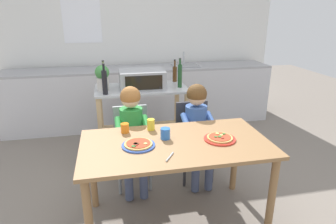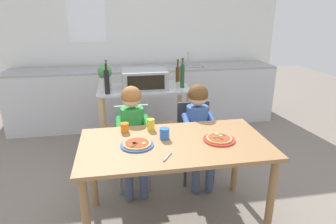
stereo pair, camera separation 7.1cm
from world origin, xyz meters
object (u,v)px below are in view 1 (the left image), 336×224
Objects in this scene: toaster_oven at (142,79)px; pizza_plate_red_rimmed at (220,138)px; potted_herb_plant at (102,77)px; serving_spoon at (170,157)px; child_in_green_shirt at (132,127)px; child_in_blue_striped_shirt at (198,121)px; drinking_cup_yellow at (151,125)px; kitchen_island_cart at (142,110)px; bottle_brown_beer at (104,76)px; dining_chair_left at (132,140)px; dining_table at (176,153)px; pizza_plate_blue_rimmed at (138,145)px; drinking_cup_blue at (165,134)px; dining_chair_right at (194,135)px; drinking_cup_orange at (125,128)px; bottle_dark_olive_oil at (180,75)px; bottle_tall_green_wine at (175,73)px; bottle_slim_sauce at (105,82)px.

pizza_plate_red_rimmed is at bearing -70.55° from toaster_oven.
serving_spoon is at bearing -72.97° from potted_herb_plant.
child_in_green_shirt is 1.01× the size of child_in_blue_striped_shirt.
toaster_oven reaches higher than drinking_cup_yellow.
pizza_plate_red_rimmed is (0.48, -1.33, 0.18)m from kitchen_island_cart.
bottle_brown_beer reaches higher than dining_chair_left.
dining_chair_left is (-0.30, 0.68, -0.17)m from dining_table.
pizza_plate_blue_rimmed is (-0.66, -0.58, 0.08)m from child_in_blue_striped_shirt.
dining_chair_right is at bearing 54.77° from drinking_cup_blue.
pizza_plate_blue_rimmed is 1.01× the size of pizza_plate_red_rimmed.
drinking_cup_orange is (-0.38, 0.28, 0.14)m from dining_table.
pizza_plate_red_rimmed is at bearing -14.31° from drinking_cup_blue.
child_in_blue_striped_shirt is (0.36, 0.57, 0.03)m from dining_table.
child_in_green_shirt is (0.24, -0.86, -0.32)m from bottle_brown_beer.
bottle_dark_olive_oil is 1.54m from serving_spoon.
bottle_dark_olive_oil is 1.27m from pizza_plate_red_rimmed.
child_in_green_shirt is 0.83m from serving_spoon.
drinking_cup_orange is at bearing -126.99° from bottle_dark_olive_oil.
dining_table is (0.54, -1.43, -0.35)m from bottle_brown_beer.
bottle_dark_olive_oil is at bearing 53.01° from drinking_cup_orange.
potted_herb_plant is 3.01× the size of drinking_cup_yellow.
bottle_brown_beer is 1.23× the size of pizza_plate_red_rimmed.
bottle_brown_beer reaches higher than child_in_blue_striped_shirt.
child_in_green_shirt is 0.54m from drinking_cup_blue.
bottle_tall_green_wine is at bearing 91.04° from child_in_blue_striped_shirt.
bottle_slim_sauce reaches higher than drinking_cup_orange.
bottle_brown_beer is 1.22m from drinking_cup_yellow.
drinking_cup_blue is at bearing -131.24° from child_in_blue_striped_shirt.
dining_chair_left is at bearing 102.26° from serving_spoon.
kitchen_island_cart is at bearing -154.75° from bottle_tall_green_wine.
bottle_brown_beer is 1.27m from dining_chair_right.
bottle_slim_sauce reaches higher than child_in_blue_striped_shirt.
bottle_dark_olive_oil reaches higher than toaster_oven.
serving_spoon is at bearing -104.07° from bottle_tall_green_wine.
pizza_plate_red_rimmed is at bearing -54.43° from potted_herb_plant.
bottle_tall_green_wine is (0.45, 0.23, -0.00)m from toaster_oven.
drinking_cup_blue is (0.23, -0.48, 0.12)m from child_in_green_shirt.
serving_spoon is (0.28, -0.51, -0.03)m from drinking_cup_orange.
child_in_blue_striped_shirt is (0.66, 0.01, 0.00)m from child_in_green_shirt.
bottle_slim_sauce is 0.91m from drinking_cup_yellow.
pizza_plate_blue_rimmed is at bearing -117.13° from bottle_dark_olive_oil.
potted_herb_plant is (-0.01, -0.18, 0.03)m from bottle_brown_beer.
potted_herb_plant is 3.23× the size of drinking_cup_blue.
toaster_oven is at bearing 122.83° from child_in_blue_striped_shirt.
dining_chair_right is at bearing -88.81° from bottle_tall_green_wine.
bottle_brown_beer reaches higher than drinking_cup_orange.
pizza_plate_red_rimmed is (0.36, -0.03, 0.11)m from dining_table.
bottle_tall_green_wine reaches higher than dining_chair_left.
drinking_cup_blue is at bearing -125.23° from dining_chair_right.
serving_spoon reaches higher than dining_table.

